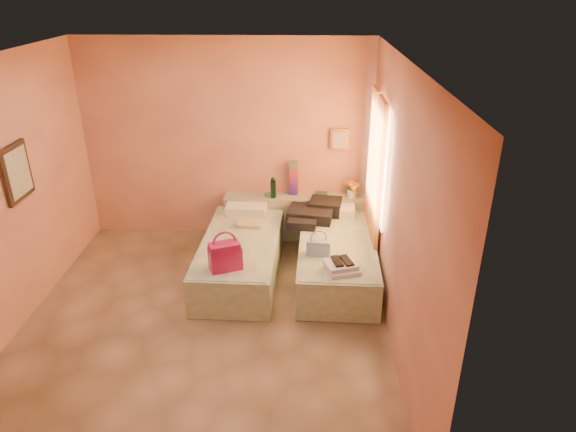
{
  "coord_description": "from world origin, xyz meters",
  "views": [
    {
      "loc": [
        1.06,
        -4.61,
        3.48
      ],
      "look_at": [
        0.89,
        0.85,
        0.92
      ],
      "focal_mm": 32.0,
      "sensor_mm": 36.0,
      "label": 1
    }
  ],
  "objects_px": {
    "bed_left": "(241,256)",
    "headboard_ledge": "(297,217)",
    "water_bottle": "(273,188)",
    "blue_handbag": "(318,247)",
    "magenta_handbag": "(225,256)",
    "bed_right": "(337,258)",
    "towel_stack": "(343,267)",
    "green_book": "(321,194)",
    "flower_vase": "(352,188)"
  },
  "relations": [
    {
      "from": "magenta_handbag",
      "to": "bed_right",
      "type": "bearing_deg",
      "value": 6.33
    },
    {
      "from": "headboard_ledge",
      "to": "water_bottle",
      "type": "height_order",
      "value": "water_bottle"
    },
    {
      "from": "blue_handbag",
      "to": "flower_vase",
      "type": "bearing_deg",
      "value": 74.33
    },
    {
      "from": "headboard_ledge",
      "to": "green_book",
      "type": "distance_m",
      "value": 0.49
    },
    {
      "from": "bed_left",
      "to": "flower_vase",
      "type": "height_order",
      "value": "flower_vase"
    },
    {
      "from": "bed_left",
      "to": "water_bottle",
      "type": "bearing_deg",
      "value": 71.9
    },
    {
      "from": "headboard_ledge",
      "to": "bed_left",
      "type": "xyz_separation_m",
      "value": [
        -0.69,
        -1.05,
        -0.08
      ]
    },
    {
      "from": "headboard_ledge",
      "to": "bed_right",
      "type": "height_order",
      "value": "headboard_ledge"
    },
    {
      "from": "magenta_handbag",
      "to": "blue_handbag",
      "type": "xyz_separation_m",
      "value": [
        1.04,
        0.36,
        -0.08
      ]
    },
    {
      "from": "headboard_ledge",
      "to": "flower_vase",
      "type": "xyz_separation_m",
      "value": [
        0.77,
        -0.01,
        0.47
      ]
    },
    {
      "from": "water_bottle",
      "to": "bed_left",
      "type": "bearing_deg",
      "value": -110.07
    },
    {
      "from": "bed_right",
      "to": "flower_vase",
      "type": "height_order",
      "value": "flower_vase"
    },
    {
      "from": "bed_left",
      "to": "headboard_ledge",
      "type": "bearing_deg",
      "value": 58.54
    },
    {
      "from": "water_bottle",
      "to": "magenta_handbag",
      "type": "distance_m",
      "value": 1.76
    },
    {
      "from": "bed_left",
      "to": "blue_handbag",
      "type": "relative_size",
      "value": 7.21
    },
    {
      "from": "water_bottle",
      "to": "green_book",
      "type": "height_order",
      "value": "water_bottle"
    },
    {
      "from": "bed_left",
      "to": "green_book",
      "type": "distance_m",
      "value": 1.58
    },
    {
      "from": "headboard_ledge",
      "to": "bed_left",
      "type": "relative_size",
      "value": 1.02
    },
    {
      "from": "magenta_handbag",
      "to": "towel_stack",
      "type": "bearing_deg",
      "value": -23.43
    },
    {
      "from": "flower_vase",
      "to": "magenta_handbag",
      "type": "distance_m",
      "value": 2.34
    },
    {
      "from": "headboard_ledge",
      "to": "towel_stack",
      "type": "xyz_separation_m",
      "value": [
        0.54,
        -1.78,
        0.23
      ]
    },
    {
      "from": "headboard_ledge",
      "to": "green_book",
      "type": "xyz_separation_m",
      "value": [
        0.35,
        0.06,
        0.34
      ]
    },
    {
      "from": "headboard_ledge",
      "to": "water_bottle",
      "type": "distance_m",
      "value": 0.57
    },
    {
      "from": "blue_handbag",
      "to": "towel_stack",
      "type": "xyz_separation_m",
      "value": [
        0.26,
        -0.38,
        -0.04
      ]
    },
    {
      "from": "headboard_ledge",
      "to": "flower_vase",
      "type": "bearing_deg",
      "value": -0.5
    },
    {
      "from": "blue_handbag",
      "to": "towel_stack",
      "type": "relative_size",
      "value": 0.79
    },
    {
      "from": "bed_left",
      "to": "water_bottle",
      "type": "distance_m",
      "value": 1.19
    },
    {
      "from": "headboard_ledge",
      "to": "green_book",
      "type": "height_order",
      "value": "green_book"
    },
    {
      "from": "bed_left",
      "to": "green_book",
      "type": "relative_size",
      "value": 11.14
    },
    {
      "from": "bed_left",
      "to": "green_book",
      "type": "height_order",
      "value": "green_book"
    },
    {
      "from": "green_book",
      "to": "blue_handbag",
      "type": "height_order",
      "value": "green_book"
    },
    {
      "from": "blue_handbag",
      "to": "towel_stack",
      "type": "distance_m",
      "value": 0.46
    },
    {
      "from": "bed_right",
      "to": "blue_handbag",
      "type": "relative_size",
      "value": 7.21
    },
    {
      "from": "bed_right",
      "to": "magenta_handbag",
      "type": "height_order",
      "value": "magenta_handbag"
    },
    {
      "from": "flower_vase",
      "to": "water_bottle",
      "type": "bearing_deg",
      "value": -177.36
    },
    {
      "from": "bed_left",
      "to": "flower_vase",
      "type": "bearing_deg",
      "value": 37.41
    },
    {
      "from": "bed_right",
      "to": "flower_vase",
      "type": "distance_m",
      "value": 1.2
    },
    {
      "from": "green_book",
      "to": "bed_left",
      "type": "bearing_deg",
      "value": -130.91
    },
    {
      "from": "bed_left",
      "to": "magenta_handbag",
      "type": "relative_size",
      "value": 5.67
    },
    {
      "from": "headboard_ledge",
      "to": "towel_stack",
      "type": "bearing_deg",
      "value": -73.19
    },
    {
      "from": "water_bottle",
      "to": "towel_stack",
      "type": "bearing_deg",
      "value": -63.27
    },
    {
      "from": "flower_vase",
      "to": "blue_handbag",
      "type": "relative_size",
      "value": 1.03
    },
    {
      "from": "towel_stack",
      "to": "bed_right",
      "type": "bearing_deg",
      "value": 91.05
    },
    {
      "from": "water_bottle",
      "to": "blue_handbag",
      "type": "relative_size",
      "value": 1.02
    },
    {
      "from": "magenta_handbag",
      "to": "water_bottle",
      "type": "bearing_deg",
      "value": 53.1
    },
    {
      "from": "flower_vase",
      "to": "magenta_handbag",
      "type": "height_order",
      "value": "flower_vase"
    },
    {
      "from": "bed_right",
      "to": "flower_vase",
      "type": "bearing_deg",
      "value": 78.6
    },
    {
      "from": "towel_stack",
      "to": "headboard_ledge",
      "type": "bearing_deg",
      "value": 106.81
    },
    {
      "from": "headboard_ledge",
      "to": "towel_stack",
      "type": "relative_size",
      "value": 5.86
    },
    {
      "from": "water_bottle",
      "to": "green_book",
      "type": "xyz_separation_m",
      "value": [
        0.68,
        0.12,
        -0.13
      ]
    }
  ]
}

